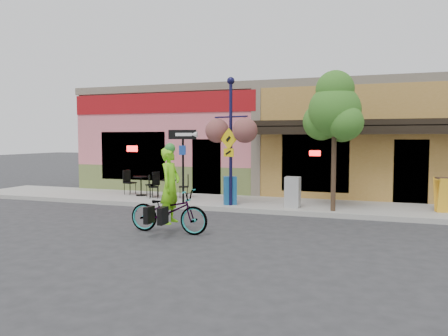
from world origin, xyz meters
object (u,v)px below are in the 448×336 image
at_px(newspaper_box_grey, 293,192).
at_px(cyclist_rider, 170,196).
at_px(newspaper_box_blue, 230,190).
at_px(building, 300,140).
at_px(bicycle, 169,211).
at_px(one_way_sign, 183,167).
at_px(street_tree, 334,140).
at_px(lamp_post, 231,142).

bearing_deg(newspaper_box_grey, cyclist_rider, -117.84).
bearing_deg(newspaper_box_grey, newspaper_box_blue, -176.91).
relative_size(building, bicycle, 8.76).
distance_m(newspaper_box_blue, newspaper_box_grey, 2.07).
height_order(cyclist_rider, one_way_sign, one_way_sign).
distance_m(one_way_sign, newspaper_box_blue, 1.74).
distance_m(bicycle, street_tree, 5.52).
relative_size(cyclist_rider, newspaper_box_grey, 1.92).
relative_size(cyclist_rider, newspaper_box_blue, 2.02).
bearing_deg(bicycle, one_way_sign, 19.54).
bearing_deg(bicycle, cyclist_rider, -89.34).
bearing_deg(cyclist_rider, newspaper_box_grey, -29.23).
bearing_deg(newspaper_box_grey, lamp_post, -171.64).
height_order(bicycle, street_tree, street_tree).
xyz_separation_m(bicycle, lamp_post, (0.37, 3.80, 1.69)).
bearing_deg(lamp_post, building, 100.28).
xyz_separation_m(newspaper_box_blue, newspaper_box_grey, (2.07, 0.04, 0.02)).
xyz_separation_m(lamp_post, newspaper_box_grey, (1.99, 0.22, -1.60)).
bearing_deg(one_way_sign, building, 59.13).
height_order(building, lamp_post, building).
bearing_deg(building, bicycle, -98.53).
bearing_deg(cyclist_rider, street_tree, -42.83).
xyz_separation_m(newspaper_box_grey, street_tree, (1.27, -0.24, 1.64)).
xyz_separation_m(cyclist_rider, newspaper_box_blue, (0.23, 3.98, -0.32)).
distance_m(bicycle, one_way_sign, 3.80).
bearing_deg(cyclist_rider, newspaper_box_blue, -2.71).
bearing_deg(bicycle, newspaper_box_grey, -29.76).
height_order(building, street_tree, building).
relative_size(bicycle, newspaper_box_grey, 2.14).
bearing_deg(one_way_sign, newspaper_box_grey, -0.77).
xyz_separation_m(one_way_sign, street_tree, (4.83, 0.27, 0.89)).
bearing_deg(lamp_post, street_tree, 20.14).
bearing_deg(newspaper_box_blue, one_way_sign, 174.32).
height_order(newspaper_box_grey, street_tree, street_tree).
bearing_deg(newspaper_box_blue, lamp_post, -89.20).
bearing_deg(bicycle, lamp_post, -4.86).
xyz_separation_m(cyclist_rider, lamp_post, (0.32, 3.80, 1.30)).
bearing_deg(newspaper_box_blue, street_tree, -26.96).
bearing_deg(building, newspaper_box_grey, -82.75).
relative_size(lamp_post, newspaper_box_blue, 4.49).
xyz_separation_m(building, lamp_post, (-1.19, -6.56, -0.02)).
xyz_separation_m(bicycle, cyclist_rider, (0.05, 0.00, 0.39)).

